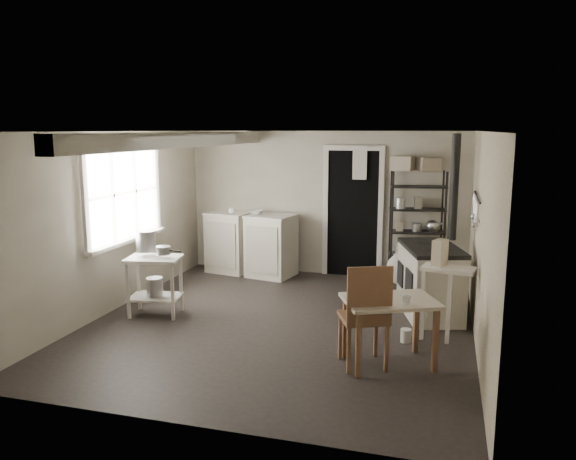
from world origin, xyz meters
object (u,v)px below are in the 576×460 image
(work_table, at_px, (389,328))
(flour_sack, at_px, (401,269))
(stove, at_px, (430,281))
(base_cabinets, at_px, (251,246))
(stockpot, at_px, (146,241))
(prep_table, at_px, (155,284))
(shelf_rack, at_px, (417,222))
(chair, at_px, (363,318))

(work_table, relative_size, flour_sack, 1.75)
(stove, distance_m, work_table, 1.71)
(base_cabinets, bearing_deg, work_table, -39.61)
(work_table, bearing_deg, stockpot, 165.91)
(prep_table, distance_m, stockpot, 0.56)
(stockpot, xyz_separation_m, base_cabinets, (0.59, 2.26, -0.48))
(shelf_rack, xyz_separation_m, chair, (-0.33, -3.26, -0.47))
(stove, relative_size, work_table, 1.27)
(stove, height_order, flour_sack, stove)
(prep_table, relative_size, stockpot, 2.82)
(shelf_rack, distance_m, work_table, 3.23)
(stove, bearing_deg, flour_sack, 93.06)
(shelf_rack, height_order, chair, shelf_rack)
(chair, xyz_separation_m, flour_sack, (0.13, 3.08, -0.24))
(stockpot, xyz_separation_m, flour_sack, (3.01, 2.21, -0.70))
(base_cabinets, bearing_deg, stockpot, -94.00)
(shelf_rack, distance_m, flour_sack, 0.76)
(shelf_rack, distance_m, chair, 3.31)
(prep_table, height_order, flour_sack, prep_table)
(chair, bearing_deg, prep_table, 140.22)
(stove, height_order, chair, chair)
(stockpot, bearing_deg, prep_table, -18.57)
(prep_table, distance_m, shelf_rack, 3.96)
(prep_table, xyz_separation_m, base_cabinets, (0.47, 2.31, 0.06))
(base_cabinets, relative_size, stove, 1.33)
(stove, xyz_separation_m, work_table, (-0.34, -1.68, -0.06))
(stove, bearing_deg, chair, -124.64)
(base_cabinets, relative_size, work_table, 1.70)
(flour_sack, bearing_deg, prep_table, -142.01)
(flour_sack, bearing_deg, stove, -70.71)
(shelf_rack, relative_size, chair, 1.62)
(shelf_rack, relative_size, work_table, 1.93)
(prep_table, height_order, stove, stove)
(stove, bearing_deg, work_table, -117.76)
(chair, bearing_deg, stove, 48.58)
(shelf_rack, bearing_deg, prep_table, -152.36)
(stockpot, distance_m, stove, 3.61)
(base_cabinets, height_order, work_table, base_cabinets)
(stockpot, xyz_separation_m, stove, (3.47, 0.89, -0.50))
(stockpot, height_order, stove, stockpot)
(prep_table, relative_size, chair, 0.70)
(chair, bearing_deg, shelf_rack, 61.24)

